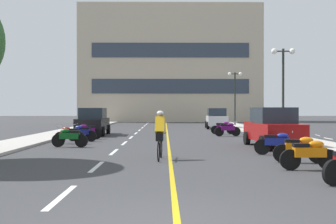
# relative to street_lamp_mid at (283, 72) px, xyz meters

# --- Properties ---
(ground_plane) EXTENTS (140.00, 140.00, 0.00)m
(ground_plane) POSITION_rel_street_lamp_mid_xyz_m (-7.24, 3.45, -3.98)
(ground_plane) COLOR #38383A
(curb_left) EXTENTS (2.40, 72.00, 0.12)m
(curb_left) POSITION_rel_street_lamp_mid_xyz_m (-14.44, 6.45, -3.92)
(curb_left) COLOR #B7B2A8
(curb_left) RESTS_ON ground
(curb_right) EXTENTS (2.40, 72.00, 0.12)m
(curb_right) POSITION_rel_street_lamp_mid_xyz_m (-0.04, 6.45, -3.92)
(curb_right) COLOR #B7B2A8
(curb_right) RESTS_ON ground
(lane_dash_0) EXTENTS (0.14, 2.20, 0.01)m
(lane_dash_0) POSITION_rel_street_lamp_mid_xyz_m (-9.24, -15.55, -3.98)
(lane_dash_0) COLOR silver
(lane_dash_0) RESTS_ON ground
(lane_dash_1) EXTENTS (0.14, 2.20, 0.01)m
(lane_dash_1) POSITION_rel_street_lamp_mid_xyz_m (-9.24, -11.55, -3.98)
(lane_dash_1) COLOR silver
(lane_dash_1) RESTS_ON ground
(lane_dash_2) EXTENTS (0.14, 2.20, 0.01)m
(lane_dash_2) POSITION_rel_street_lamp_mid_xyz_m (-9.24, -7.55, -3.98)
(lane_dash_2) COLOR silver
(lane_dash_2) RESTS_ON ground
(lane_dash_3) EXTENTS (0.14, 2.20, 0.01)m
(lane_dash_3) POSITION_rel_street_lamp_mid_xyz_m (-9.24, -3.55, -3.98)
(lane_dash_3) COLOR silver
(lane_dash_3) RESTS_ON ground
(lane_dash_4) EXTENTS (0.14, 2.20, 0.01)m
(lane_dash_4) POSITION_rel_street_lamp_mid_xyz_m (-9.24, 0.45, -3.98)
(lane_dash_4) COLOR silver
(lane_dash_4) RESTS_ON ground
(lane_dash_5) EXTENTS (0.14, 2.20, 0.01)m
(lane_dash_5) POSITION_rel_street_lamp_mid_xyz_m (-9.24, 4.45, -3.98)
(lane_dash_5) COLOR silver
(lane_dash_5) RESTS_ON ground
(lane_dash_6) EXTENTS (0.14, 2.20, 0.01)m
(lane_dash_6) POSITION_rel_street_lamp_mid_xyz_m (-9.24, 8.45, -3.98)
(lane_dash_6) COLOR silver
(lane_dash_6) RESTS_ON ground
(lane_dash_7) EXTENTS (0.14, 2.20, 0.01)m
(lane_dash_7) POSITION_rel_street_lamp_mid_xyz_m (-9.24, 12.45, -3.98)
(lane_dash_7) COLOR silver
(lane_dash_7) RESTS_ON ground
(lane_dash_8) EXTENTS (0.14, 2.20, 0.01)m
(lane_dash_8) POSITION_rel_street_lamp_mid_xyz_m (-9.24, 16.45, -3.98)
(lane_dash_8) COLOR silver
(lane_dash_8) RESTS_ON ground
(lane_dash_9) EXTENTS (0.14, 2.20, 0.01)m
(lane_dash_9) POSITION_rel_street_lamp_mid_xyz_m (-9.24, 20.45, -3.98)
(lane_dash_9) COLOR silver
(lane_dash_9) RESTS_ON ground
(lane_dash_10) EXTENTS (0.14, 2.20, 0.01)m
(lane_dash_10) POSITION_rel_street_lamp_mid_xyz_m (-9.24, 24.45, -3.98)
(lane_dash_10) COLOR silver
(lane_dash_10) RESTS_ON ground
(lane_dash_11) EXTENTS (0.14, 2.20, 0.01)m
(lane_dash_11) POSITION_rel_street_lamp_mid_xyz_m (-9.24, 28.45, -3.98)
(lane_dash_11) COLOR silver
(lane_dash_11) RESTS_ON ground
(centre_line_yellow) EXTENTS (0.12, 66.00, 0.01)m
(centre_line_yellow) POSITION_rel_street_lamp_mid_xyz_m (-6.99, 6.45, -3.98)
(centre_line_yellow) COLOR gold
(centre_line_yellow) RESTS_ON ground
(office_building) EXTENTS (24.64, 8.19, 15.84)m
(office_building) POSITION_rel_street_lamp_mid_xyz_m (-6.39, 31.49, 3.93)
(office_building) COLOR #BCAD93
(office_building) RESTS_ON ground
(street_lamp_mid) EXTENTS (1.46, 0.36, 5.31)m
(street_lamp_mid) POSITION_rel_street_lamp_mid_xyz_m (0.00, 0.00, 0.00)
(street_lamp_mid) COLOR black
(street_lamp_mid) RESTS_ON curb_right
(street_lamp_far) EXTENTS (1.46, 0.36, 5.39)m
(street_lamp_far) POSITION_rel_street_lamp_mid_xyz_m (0.02, 15.99, 0.05)
(street_lamp_far) COLOR black
(street_lamp_far) RESTS_ON curb_right
(parked_car_near) EXTENTS (2.01, 4.24, 1.82)m
(parked_car_near) POSITION_rel_street_lamp_mid_xyz_m (-2.26, -5.77, -3.07)
(parked_car_near) COLOR black
(parked_car_near) RESTS_ON ground
(parked_car_mid) EXTENTS (1.98, 4.23, 1.82)m
(parked_car_mid) POSITION_rel_street_lamp_mid_xyz_m (-11.98, 2.57, -3.07)
(parked_car_mid) COLOR black
(parked_car_mid) RESTS_ON ground
(parked_car_far) EXTENTS (2.12, 4.29, 1.82)m
(parked_car_far) POSITION_rel_street_lamp_mid_xyz_m (-2.51, 11.22, -3.07)
(parked_car_far) COLOR black
(parked_car_far) RESTS_ON ground
(motorcycle_1) EXTENTS (1.70, 0.60, 0.92)m
(motorcycle_1) POSITION_rel_street_lamp_mid_xyz_m (-3.03, -12.27, -3.51)
(motorcycle_1) COLOR black
(motorcycle_1) RESTS_ON ground
(motorcycle_2) EXTENTS (1.69, 0.60, 0.92)m
(motorcycle_2) POSITION_rel_street_lamp_mid_xyz_m (-2.79, -10.83, -3.51)
(motorcycle_2) COLOR black
(motorcycle_2) RESTS_ON ground
(motorcycle_3) EXTENTS (1.64, 0.79, 0.92)m
(motorcycle_3) POSITION_rel_street_lamp_mid_xyz_m (-2.92, -8.76, -3.51)
(motorcycle_3) COLOR black
(motorcycle_3) RESTS_ON ground
(motorcycle_4) EXTENTS (1.70, 0.60, 0.92)m
(motorcycle_4) POSITION_rel_street_lamp_mid_xyz_m (-11.54, -5.61, -3.51)
(motorcycle_4) COLOR black
(motorcycle_4) RESTS_ON ground
(motorcycle_5) EXTENTS (1.66, 0.72, 0.92)m
(motorcycle_5) POSITION_rel_street_lamp_mid_xyz_m (-11.95, -3.92, -3.51)
(motorcycle_5) COLOR black
(motorcycle_5) RESTS_ON ground
(motorcycle_6) EXTENTS (1.66, 0.72, 0.92)m
(motorcycle_6) POSITION_rel_street_lamp_mid_xyz_m (-11.66, -2.42, -3.51)
(motorcycle_6) COLOR black
(motorcycle_6) RESTS_ON ground
(motorcycle_7) EXTENTS (1.67, 0.69, 0.92)m
(motorcycle_7) POSITION_rel_street_lamp_mid_xyz_m (-11.69, -0.92, -3.51)
(motorcycle_7) COLOR black
(motorcycle_7) RESTS_ON ground
(motorcycle_8) EXTENTS (1.70, 0.60, 0.92)m
(motorcycle_8) POSITION_rel_street_lamp_mid_xyz_m (-3.13, 1.39, -3.51)
(motorcycle_8) COLOR black
(motorcycle_8) RESTS_ON ground
(motorcycle_9) EXTENTS (1.70, 0.60, 0.92)m
(motorcycle_9) POSITION_rel_street_lamp_mid_xyz_m (-3.10, 3.48, -3.51)
(motorcycle_9) COLOR black
(motorcycle_9) RESTS_ON ground
(cyclist_rider) EXTENTS (0.42, 1.77, 1.71)m
(cyclist_rider) POSITION_rel_street_lamp_mid_xyz_m (-7.35, -9.86, -3.10)
(cyclist_rider) COLOR black
(cyclist_rider) RESTS_ON ground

